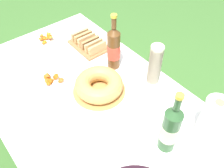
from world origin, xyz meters
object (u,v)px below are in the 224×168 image
Objects in this scene: cup_stack at (155,65)px; paper_towel_roll at (212,120)px; snack_plate_near at (46,39)px; bundt_cake at (99,85)px; cider_bottle_green at (170,129)px; cider_bottle_amber at (114,48)px; snack_plate_left at (51,81)px; bread_board at (89,43)px.

cup_stack is 1.05× the size of paper_towel_roll.
snack_plate_near is at bearing -169.35° from paper_towel_roll.
cider_bottle_green reaches higher than bundt_cake.
paper_towel_roll is (0.08, 0.19, -0.02)m from cider_bottle_green.
paper_towel_roll is at bearing 10.65° from snack_plate_near.
cup_stack is 0.72× the size of cider_bottle_green.
snack_plate_near is (-0.50, -0.19, -0.12)m from cider_bottle_amber.
cup_stack is 0.81m from snack_plate_near.
cider_bottle_green reaches higher than snack_plate_left.
cup_stack is 1.19× the size of snack_plate_near.
bundt_cake reaches higher than snack_plate_left.
bundt_cake is at bearing -115.56° from cup_stack.
bread_board reaches higher than snack_plate_left.
cider_bottle_green is 1.36× the size of bread_board.
cider_bottle_amber is at bearing 1.13° from bread_board.
cup_stack is 0.52m from bread_board.
snack_plate_near is 1.04× the size of snack_plate_left.
cup_stack is 0.98× the size of bread_board.
snack_plate_near is 0.31m from bread_board.
paper_towel_roll reaches higher than snack_plate_near.
cup_stack is at bearing 19.72° from cider_bottle_amber.
cider_bottle_amber reaches higher than bundt_cake.
cider_bottle_amber is at bearing 73.53° from snack_plate_left.
cider_bottle_amber is 1.66× the size of snack_plate_near.
cider_bottle_amber is at bearing -160.28° from cup_stack.
cider_bottle_amber is 0.41m from snack_plate_left.
paper_towel_roll is (0.41, -0.06, -0.01)m from cup_stack.
bundt_cake is at bearing -0.10° from snack_plate_near.
bread_board is at bearing -169.47° from cup_stack.
bundt_cake is 0.60m from paper_towel_roll.
bundt_cake is at bearing -60.31° from cider_bottle_amber.
bundt_cake is 1.39× the size of snack_plate_near.
cider_bottle_green is 0.86m from bread_board.
cider_bottle_amber is at bearing -177.93° from paper_towel_roll.
paper_towel_roll is 0.93× the size of bread_board.
cup_stack is at bearing 171.13° from paper_towel_roll.
bread_board is at bearing 152.69° from bundt_cake.
cider_bottle_amber is (-0.11, 0.20, 0.09)m from bundt_cake.
cider_bottle_amber reaches higher than paper_towel_roll.
snack_plate_near is 1.19m from paper_towel_roll.
cider_bottle_green is at bearing 16.73° from snack_plate_left.
paper_towel_roll is at bearing 27.28° from snack_plate_left.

